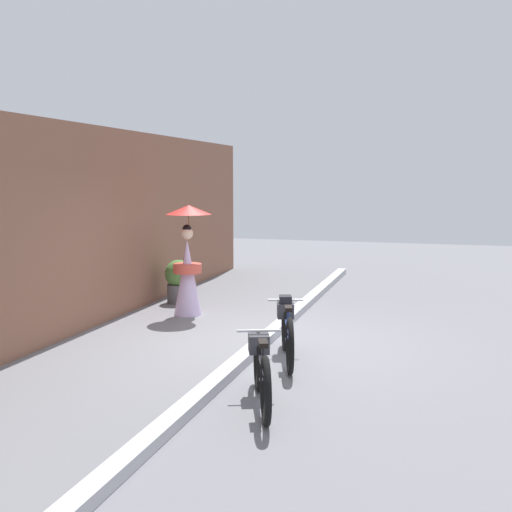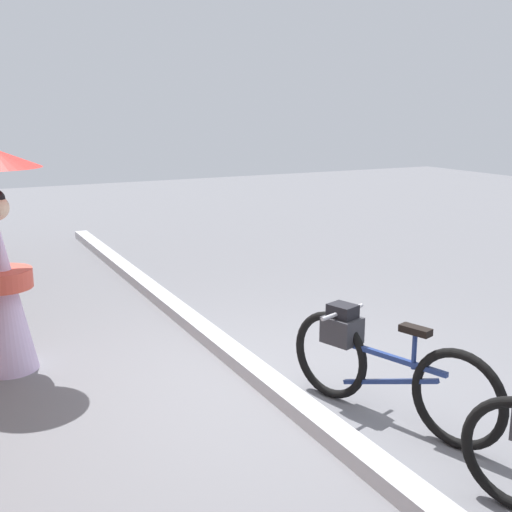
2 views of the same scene
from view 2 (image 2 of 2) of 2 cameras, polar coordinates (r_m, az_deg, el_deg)
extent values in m
plane|color=slate|center=(5.25, 1.37, -11.94)|extent=(30.00, 30.00, 0.00)
cube|color=#B2B2B7|center=(5.22, 1.37, -11.34)|extent=(14.00, 0.20, 0.12)
torus|color=black|center=(5.06, 6.61, -8.74)|extent=(0.68, 0.27, 0.69)
torus|color=black|center=(4.52, 17.52, -12.04)|extent=(0.68, 0.27, 0.69)
cube|color=navy|center=(4.72, 11.81, -8.78)|extent=(0.88, 0.31, 0.04)
cube|color=navy|center=(4.79, 11.70, -10.87)|extent=(0.76, 0.27, 0.28)
cylinder|color=navy|center=(4.58, 13.90, -8.09)|extent=(0.03, 0.03, 0.28)
cube|color=black|center=(4.53, 14.00, -6.43)|extent=(0.24, 0.15, 0.05)
cylinder|color=silver|center=(4.87, 7.71, -4.96)|extent=(0.17, 0.47, 0.03)
cube|color=#333338|center=(4.92, 7.66, -6.53)|extent=(0.31, 0.29, 0.20)
cube|color=black|center=(4.87, 7.71, -5.09)|extent=(0.24, 0.21, 0.14)
cone|color=silver|center=(5.84, -21.49, -3.40)|extent=(0.48, 0.48, 1.31)
cylinder|color=#D14C3D|center=(5.79, -21.62, -1.90)|extent=(0.49, 0.49, 0.16)
camera|label=1|loc=(6.37, 105.23, -2.31)|focal=44.04mm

